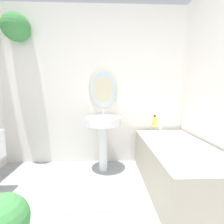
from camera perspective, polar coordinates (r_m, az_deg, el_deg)
The scene contains 5 objects.
wall_back at distance 2.56m, azimuth -9.12°, elevation 10.85°, with size 2.89×0.38×2.40m.
pedestal_sink at distance 2.29m, azimuth -3.16°, elevation -5.68°, with size 0.50×0.50×0.88m.
bathtub at distance 2.12m, azimuth 22.07°, elevation -17.08°, with size 0.72×1.43×0.61m.
shampoo_bottle at distance 2.53m, azimuth 14.73°, elevation -3.17°, with size 0.06×0.06×0.17m.
bath_mat at distance 1.95m, azimuth -3.45°, elevation -27.90°, with size 0.65×0.42×0.02m.
Camera 1 is at (0.19, -0.15, 1.13)m, focal length 26.00 mm.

